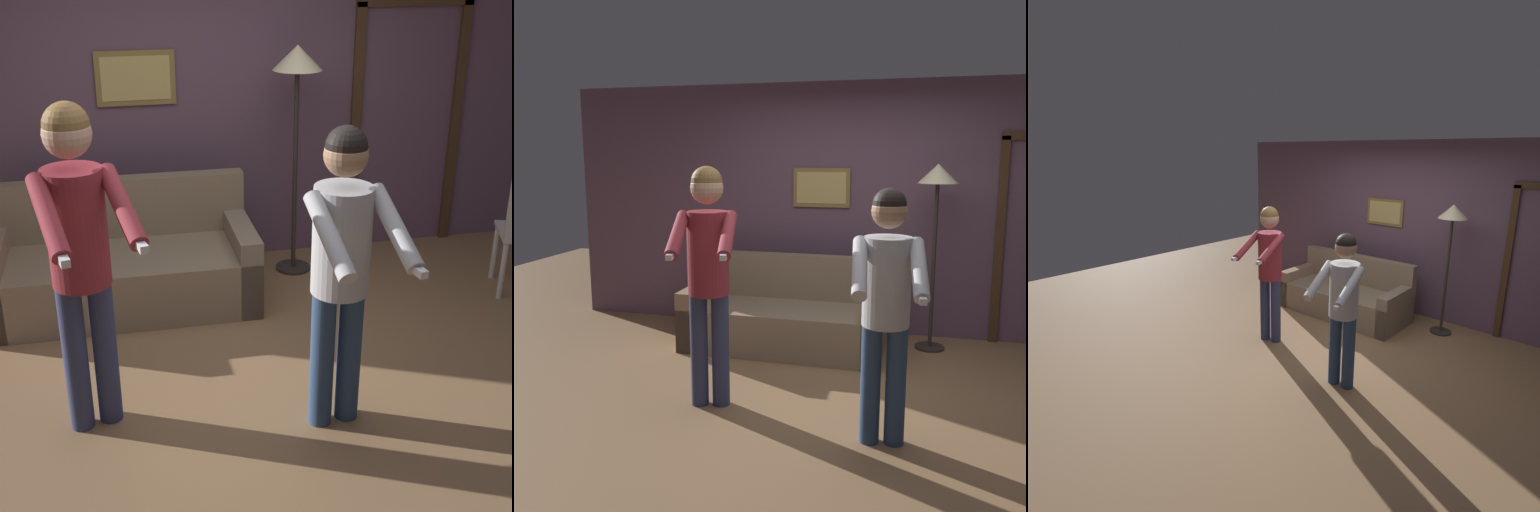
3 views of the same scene
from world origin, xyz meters
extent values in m
plane|color=#936D48|center=(0.00, 0.00, 0.00)|extent=(12.00, 12.00, 0.00)
cube|color=#674C60|center=(0.00, 1.97, 1.30)|extent=(6.40, 0.06, 2.60)
cube|color=olive|center=(-0.40, 1.93, 1.52)|extent=(0.60, 0.02, 0.41)
cube|color=#D7BF6A|center=(-0.40, 1.92, 1.52)|extent=(0.52, 0.01, 0.33)
cube|color=#4C331E|center=(1.37, 1.92, 1.02)|extent=(0.08, 0.04, 2.04)
cube|color=#4C331E|center=(2.27, 1.92, 1.02)|extent=(0.08, 0.04, 2.04)
cube|color=#4C331E|center=(1.82, 1.92, 2.04)|extent=(0.98, 0.04, 0.08)
cube|color=#8F795D|center=(-0.62, 1.20, 0.21)|extent=(1.91, 0.87, 0.42)
cube|color=#8F795D|center=(-0.62, 1.55, 0.65)|extent=(1.90, 0.16, 0.45)
cube|color=gray|center=(0.25, 1.19, 0.29)|extent=(0.17, 0.85, 0.58)
cylinder|color=#332D28|center=(0.76, 1.55, 0.01)|extent=(0.28, 0.28, 0.02)
cylinder|color=#332D28|center=(0.76, 1.55, 0.81)|extent=(0.04, 0.04, 1.58)
cone|color=#F9EAB7|center=(0.76, 1.55, 1.69)|extent=(0.37, 0.37, 0.18)
cylinder|color=navy|center=(-0.93, -0.20, 0.43)|extent=(0.13, 0.13, 0.86)
cylinder|color=navy|center=(-0.78, -0.16, 0.43)|extent=(0.13, 0.13, 0.86)
cylinder|color=maroon|center=(-0.85, -0.18, 1.16)|extent=(0.30, 0.30, 0.61)
sphere|color=tan|center=(-0.85, -0.18, 1.63)|extent=(0.24, 0.24, 0.24)
sphere|color=brown|center=(-0.85, -0.18, 1.67)|extent=(0.22, 0.22, 0.22)
cylinder|color=maroon|center=(-0.96, -0.46, 1.33)|extent=(0.21, 0.54, 0.29)
cube|color=white|center=(-0.91, -0.70, 1.23)|extent=(0.07, 0.16, 0.04)
cylinder|color=maroon|center=(-0.63, -0.38, 1.33)|extent=(0.21, 0.54, 0.29)
cube|color=white|center=(-0.57, -0.62, 1.23)|extent=(0.07, 0.16, 0.04)
cylinder|color=navy|center=(0.36, -0.45, 0.40)|extent=(0.13, 0.13, 0.80)
cylinder|color=navy|center=(0.52, -0.43, 0.40)|extent=(0.13, 0.13, 0.80)
cylinder|color=#B2B2B7|center=(0.44, -0.44, 1.08)|extent=(0.30, 0.30, 0.57)
sphere|color=#9E7556|center=(0.44, -0.44, 1.52)|extent=(0.22, 0.22, 0.22)
sphere|color=black|center=(0.44, -0.44, 1.56)|extent=(0.21, 0.21, 0.21)
cylinder|color=#B2B2B7|center=(0.29, -0.67, 1.21)|extent=(0.14, 0.48, 0.33)
cylinder|color=#B2B2B7|center=(0.63, -0.64, 1.21)|extent=(0.14, 0.48, 0.33)
cube|color=white|center=(0.65, -0.85, 1.09)|extent=(0.06, 0.15, 0.04)
cylinder|color=silver|center=(2.26, 1.04, 0.23)|extent=(0.04, 0.04, 0.45)
cylinder|color=silver|center=(2.13, 0.70, 0.23)|extent=(0.04, 0.04, 0.45)
camera|label=1|loc=(-0.71, -3.57, 2.44)|focal=50.00mm
camera|label=2|loc=(0.63, -3.98, 1.86)|focal=40.00mm
camera|label=3|loc=(2.52, -3.70, 2.45)|focal=28.00mm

